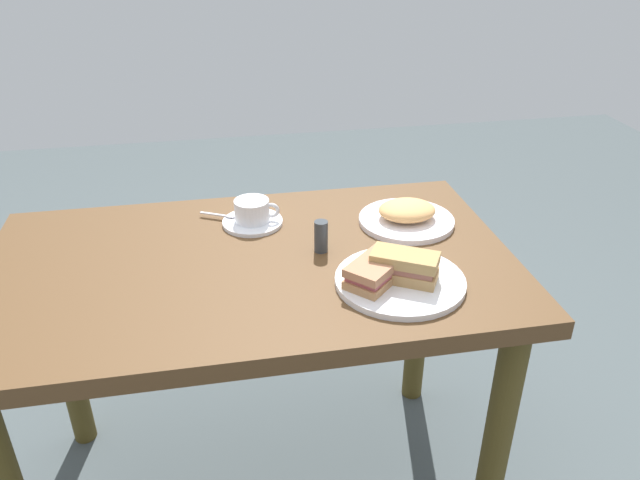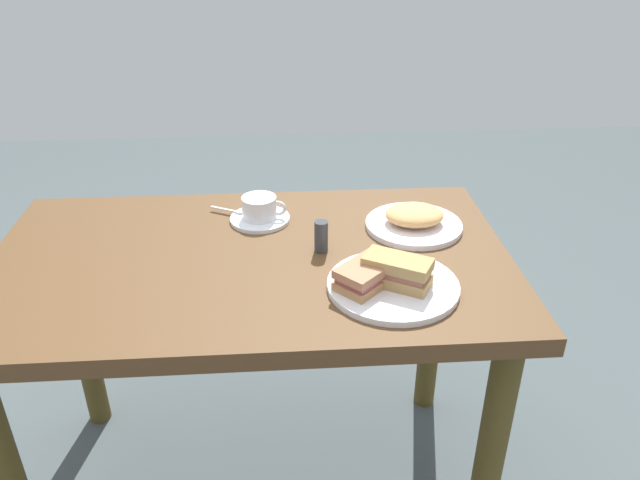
# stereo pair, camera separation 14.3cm
# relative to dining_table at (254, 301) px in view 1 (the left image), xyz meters

# --- Properties ---
(dining_table) EXTENTS (1.20, 0.71, 0.74)m
(dining_table) POSITION_rel_dining_table_xyz_m (0.00, 0.00, 0.00)
(dining_table) COLOR #54381E
(dining_table) RESTS_ON ground_plane
(sandwich_plate) EXTENTS (0.28, 0.28, 0.01)m
(sandwich_plate) POSITION_rel_dining_table_xyz_m (-0.31, 0.16, 0.12)
(sandwich_plate) COLOR white
(sandwich_plate) RESTS_ON dining_table
(sandwich_front) EXTENTS (0.15, 0.13, 0.06)m
(sandwich_front) POSITION_rel_dining_table_xyz_m (-0.31, 0.16, 0.16)
(sandwich_front) COLOR tan
(sandwich_front) RESTS_ON sandwich_plate
(sandwich_back) EXTENTS (0.16, 0.16, 0.05)m
(sandwich_back) POSITION_rel_dining_table_xyz_m (-0.25, 0.16, 0.15)
(sandwich_back) COLOR #AE7B4E
(sandwich_back) RESTS_ON sandwich_plate
(coffee_saucer) EXTENTS (0.15, 0.15, 0.01)m
(coffee_saucer) POSITION_rel_dining_table_xyz_m (-0.02, -0.18, 0.12)
(coffee_saucer) COLOR white
(coffee_saucer) RESTS_ON dining_table
(coffee_cup) EXTENTS (0.11, 0.09, 0.06)m
(coffee_cup) POSITION_rel_dining_table_xyz_m (-0.02, -0.18, 0.15)
(coffee_cup) COLOR white
(coffee_cup) RESTS_ON coffee_saucer
(spoon) EXTENTS (0.09, 0.06, 0.01)m
(spoon) POSITION_rel_dining_table_xyz_m (0.05, -0.22, 0.13)
(spoon) COLOR silver
(spoon) RESTS_ON coffee_saucer
(side_plate) EXTENTS (0.24, 0.24, 0.01)m
(side_plate) POSITION_rel_dining_table_xyz_m (-0.41, -0.11, 0.12)
(side_plate) COLOR white
(side_plate) RESTS_ON dining_table
(side_food_pile) EXTENTS (0.14, 0.12, 0.04)m
(side_food_pile) POSITION_rel_dining_table_xyz_m (-0.41, -0.11, 0.15)
(side_food_pile) COLOR tan
(side_food_pile) RESTS_ON side_plate
(salt_shaker) EXTENTS (0.03, 0.03, 0.08)m
(salt_shaker) POSITION_rel_dining_table_xyz_m (-0.17, -0.01, 0.15)
(salt_shaker) COLOR #33383D
(salt_shaker) RESTS_ON dining_table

